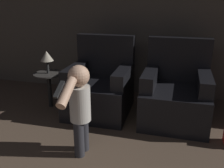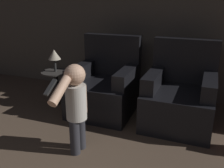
% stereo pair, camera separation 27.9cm
% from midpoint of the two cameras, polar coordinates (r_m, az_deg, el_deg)
% --- Properties ---
extents(wall_back, '(8.40, 0.05, 2.60)m').
position_cam_midpoint_polar(wall_back, '(4.04, 7.57, 15.80)').
color(wall_back, '#51493F').
rests_on(wall_back, ground_plane).
extents(armchair_left, '(0.83, 0.89, 1.03)m').
position_cam_midpoint_polar(armchair_left, '(3.46, 0.72, -0.72)').
color(armchair_left, black).
rests_on(armchair_left, ground_plane).
extents(armchair_right, '(0.82, 0.88, 1.03)m').
position_cam_midpoint_polar(armchair_right, '(3.27, 17.57, -2.87)').
color(armchair_right, black).
rests_on(armchair_right, ground_plane).
extents(person_toddler, '(0.21, 0.64, 0.94)m').
position_cam_midpoint_polar(person_toddler, '(2.45, -5.10, -4.29)').
color(person_toddler, '#28282D').
rests_on(person_toddler, ground_plane).
extents(side_table, '(0.42, 0.42, 0.51)m').
position_cam_midpoint_polar(side_table, '(3.71, -10.61, 1.39)').
color(side_table, black).
rests_on(side_table, ground_plane).
extents(lamp, '(0.18, 0.18, 0.32)m').
position_cam_midpoint_polar(lamp, '(3.62, -10.93, 6.49)').
color(lamp, '#262626').
rests_on(lamp, side_table).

